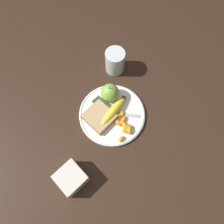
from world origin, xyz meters
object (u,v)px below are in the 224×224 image
at_px(fork, 115,114).
at_px(jam_packet, 99,103).
at_px(plate, 112,114).
at_px(bread_slice, 99,117).
at_px(juice_glass, 115,62).
at_px(apple, 110,93).
at_px(banana, 113,111).
at_px(condiment_caddy, 71,178).

bearing_deg(fork, jam_packet, -31.57).
bearing_deg(plate, bread_slice, 63.86).
height_order(juice_glass, fork, juice_glass).
relative_size(plate, apple, 3.19).
relative_size(bread_slice, jam_packet, 2.36).
relative_size(banana, bread_slice, 1.41).
height_order(jam_packet, condiment_caddy, condiment_caddy).
bearing_deg(condiment_caddy, fork, -75.83).
bearing_deg(plate, jam_packet, 6.71).
bearing_deg(condiment_caddy, plate, -73.61).
bearing_deg(banana, juice_glass, -45.64).
bearing_deg(banana, condiment_caddy, 106.14).
relative_size(plate, jam_packet, 5.55).
xyz_separation_m(apple, condiment_caddy, (-0.14, 0.31, -0.01)).
xyz_separation_m(bread_slice, fork, (-0.03, -0.05, -0.01)).
distance_m(plate, jam_packet, 0.07).
bearing_deg(condiment_caddy, bread_slice, -65.57).
xyz_separation_m(plate, jam_packet, (0.06, 0.01, 0.01)).
height_order(apple, banana, apple).
relative_size(apple, bread_slice, 0.74).
height_order(plate, fork, fork).
relative_size(plate, juice_glass, 2.49).
height_order(banana, bread_slice, banana).
bearing_deg(plate, fork, -149.62).
distance_m(bread_slice, fork, 0.06).
distance_m(apple, jam_packet, 0.06).
distance_m(banana, bread_slice, 0.06).
height_order(juice_glass, condiment_caddy, juice_glass).
xyz_separation_m(apple, bread_slice, (-0.04, 0.09, -0.02)).
height_order(apple, jam_packet, apple).
bearing_deg(banana, apple, -32.16).
xyz_separation_m(apple, banana, (-0.06, 0.04, -0.02)).
distance_m(plate, apple, 0.08).
bearing_deg(apple, juice_glass, -52.01).
xyz_separation_m(juice_glass, apple, (-0.09, 0.11, -0.00)).
relative_size(plate, bread_slice, 2.35).
distance_m(bread_slice, jam_packet, 0.06).
xyz_separation_m(juice_glass, banana, (-0.15, 0.15, -0.02)).
relative_size(apple, condiment_caddy, 0.92).
bearing_deg(apple, condiment_caddy, 113.78).
distance_m(fork, jam_packet, 0.08).
relative_size(fork, jam_packet, 2.87).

